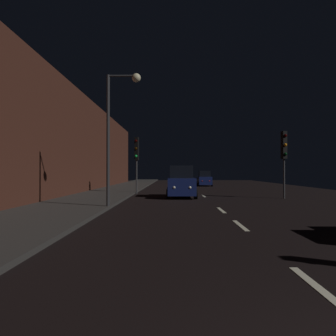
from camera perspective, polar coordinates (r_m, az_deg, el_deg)
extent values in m
cube|color=black|center=(26.96, 5.81, -4.57)|extent=(27.68, 84.00, 0.02)
cube|color=#33302D|center=(27.37, -10.38, -4.33)|extent=(4.40, 84.00, 0.15)
cube|color=#472319|center=(24.70, -17.91, 4.90)|extent=(0.80, 63.00, 8.43)
cube|color=beige|center=(6.07, 24.72, -18.43)|extent=(0.16, 2.20, 0.01)
cube|color=beige|center=(11.72, 12.49, -9.73)|extent=(0.16, 2.20, 0.01)
cube|color=beige|center=(16.03, 9.27, -7.25)|extent=(0.16, 2.20, 0.01)
cube|color=beige|center=(24.92, 6.22, -4.86)|extent=(0.16, 2.20, 0.01)
cylinder|color=#38383A|center=(23.89, 19.57, -1.75)|extent=(0.12, 0.12, 2.73)
cube|color=black|center=(23.95, 19.55, 3.80)|extent=(0.38, 0.40, 1.90)
sphere|color=black|center=(23.86, 19.77, 5.34)|extent=(0.22, 0.22, 0.22)
sphere|color=orange|center=(23.80, 19.78, 3.82)|extent=(0.22, 0.22, 0.22)
sphere|color=black|center=(23.77, 19.78, 2.30)|extent=(0.22, 0.22, 0.22)
cylinder|color=#38383A|center=(27.31, -5.49, -1.55)|extent=(0.12, 0.12, 2.81)
cube|color=black|center=(27.37, -5.49, 3.38)|extent=(0.36, 0.39, 1.90)
sphere|color=black|center=(27.26, -5.59, 4.74)|extent=(0.22, 0.22, 0.22)
sphere|color=black|center=(27.20, -5.59, 3.41)|extent=(0.22, 0.22, 0.22)
sphere|color=#19D84C|center=(27.17, -5.59, 2.07)|extent=(0.22, 0.22, 0.22)
cylinder|color=#2D2D30|center=(16.50, -10.40, 4.49)|extent=(0.16, 0.16, 6.66)
cylinder|color=#2D2D30|center=(16.99, -7.98, 15.61)|extent=(1.40, 0.10, 0.10)
sphere|color=beige|center=(16.87, -5.54, 15.37)|extent=(0.44, 0.44, 0.44)
cube|color=#141E51|center=(23.56, 2.32, -3.15)|extent=(1.89, 4.41, 1.15)
cube|color=black|center=(23.69, 2.31, -0.67)|extent=(1.61, 2.20, 0.88)
cylinder|color=black|center=(22.09, 4.83, -4.56)|extent=(0.23, 0.67, 0.67)
cylinder|color=black|center=(22.04, 0.01, -4.57)|extent=(0.23, 0.67, 0.67)
cylinder|color=black|center=(25.17, 4.34, -4.07)|extent=(0.23, 0.67, 0.67)
cylinder|color=black|center=(25.12, 0.11, -4.08)|extent=(0.23, 0.67, 0.67)
sphere|color=white|center=(21.42, 3.86, -3.41)|extent=(0.19, 0.19, 0.19)
sphere|color=white|center=(21.40, 1.08, -3.41)|extent=(0.19, 0.19, 0.19)
sphere|color=red|center=(25.74, 3.35, -2.93)|extent=(0.19, 0.19, 0.19)
sphere|color=red|center=(25.71, 1.03, -2.93)|extent=(0.19, 0.19, 0.19)
cube|color=#141E51|center=(41.84, 6.35, -2.18)|extent=(1.61, 3.75, 0.98)
cube|color=black|center=(41.69, 6.36, -1.00)|extent=(1.37, 1.88, 0.75)
cylinder|color=black|center=(43.09, 5.14, -2.68)|extent=(0.20, 0.57, 0.57)
cylinder|color=black|center=(43.24, 7.22, -2.67)|extent=(0.20, 0.57, 0.57)
cylinder|color=black|center=(40.48, 5.42, -2.81)|extent=(0.20, 0.57, 0.57)
cylinder|color=black|center=(40.63, 7.63, -2.80)|extent=(0.20, 0.57, 0.57)
sphere|color=slate|center=(43.63, 5.54, -2.12)|extent=(0.16, 0.16, 0.16)
sphere|color=slate|center=(43.71, 6.69, -2.11)|extent=(0.16, 0.16, 0.16)
sphere|color=red|center=(39.97, 5.97, -2.26)|extent=(0.16, 0.16, 0.16)
sphere|color=red|center=(40.06, 7.23, -2.25)|extent=(0.16, 0.16, 0.16)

